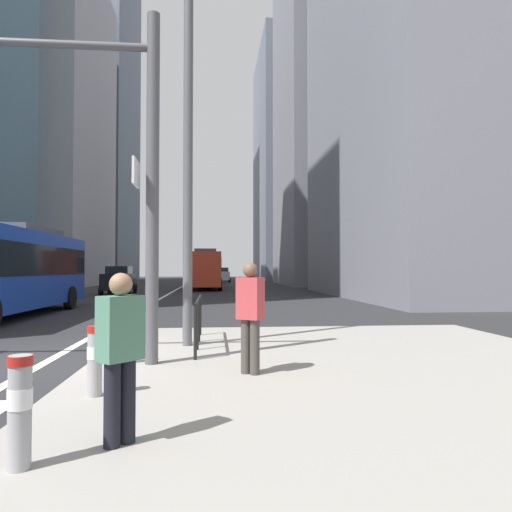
{
  "coord_description": "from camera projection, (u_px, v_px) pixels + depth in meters",
  "views": [
    {
      "loc": [
        3.12,
        -8.96,
        1.75
      ],
      "look_at": [
        7.44,
        38.9,
        3.08
      ],
      "focal_mm": 33.01,
      "sensor_mm": 36.0,
      "label": 1
    }
  ],
  "objects": [
    {
      "name": "pedestrian_railing",
      "position": [
        198.0,
        312.0,
        9.85
      ],
      "size": [
        0.06,
        3.19,
        0.98
      ],
      "color": "black",
      "rests_on": "median_island"
    },
    {
      "name": "office_tower_left_far",
      "position": [
        84.0,
        101.0,
        69.59
      ],
      "size": [
        13.56,
        18.26,
        53.2
      ],
      "primitive_type": "cube",
      "color": "slate",
      "rests_on": "ground"
    },
    {
      "name": "office_tower_right_far",
      "position": [
        298.0,
        166.0,
        77.71
      ],
      "size": [
        13.1,
        21.32,
        37.67
      ],
      "primitive_type": "cube",
      "color": "slate",
      "rests_on": "ground"
    },
    {
      "name": "bollard_front",
      "position": [
        20.0,
        406.0,
        3.77
      ],
      "size": [
        0.2,
        0.2,
        0.91
      ],
      "color": "#99999E",
      "rests_on": "median_island"
    },
    {
      "name": "lane_centre_line",
      "position": [
        175.0,
        290.0,
        38.45
      ],
      "size": [
        0.2,
        80.0,
        0.01
      ],
      "primitive_type": "cube",
      "color": "beige",
      "rests_on": "ground"
    },
    {
      "name": "ground_plane",
      "position": [
        162.0,
        298.0,
        28.5
      ],
      "size": [
        160.0,
        160.0,
        0.0
      ],
      "primitive_type": "plane",
      "color": "#28282B"
    },
    {
      "name": "median_island",
      "position": [
        352.0,
        366.0,
        8.09
      ],
      "size": [
        9.0,
        10.0,
        0.15
      ],
      "primitive_type": "cube",
      "color": "gray",
      "rests_on": "ground"
    },
    {
      "name": "office_tower_left_mid",
      "position": [
        31.0,
        126.0,
        49.24
      ],
      "size": [
        13.87,
        17.81,
        33.41
      ],
      "primitive_type": "cube",
      "color": "#9E9EA3",
      "rests_on": "ground"
    },
    {
      "name": "car_oncoming_mid",
      "position": [
        119.0,
        280.0,
        32.89
      ],
      "size": [
        2.09,
        4.2,
        1.94
      ],
      "color": "black",
      "rests_on": "ground"
    },
    {
      "name": "office_tower_right_mid",
      "position": [
        336.0,
        50.0,
        53.54
      ],
      "size": [
        12.57,
        16.01,
        53.38
      ],
      "primitive_type": "cube",
      "color": "gray",
      "rests_on": "ground"
    },
    {
      "name": "traffic_signal_gantry",
      "position": [
        3.0,
        124.0,
        7.81
      ],
      "size": [
        7.22,
        0.65,
        6.0
      ],
      "color": "#515156",
      "rests_on": "median_island"
    },
    {
      "name": "bollard_left",
      "position": [
        95.0,
        357.0,
        5.93
      ],
      "size": [
        0.2,
        0.2,
        0.88
      ],
      "color": "#99999E",
      "rests_on": "median_island"
    },
    {
      "name": "bollard_right",
      "position": [
        121.0,
        337.0,
        7.95
      ],
      "size": [
        0.2,
        0.2,
        0.82
      ],
      "color": "#99999E",
      "rests_on": "median_island"
    },
    {
      "name": "street_lamp_post",
      "position": [
        188.0,
        103.0,
        9.98
      ],
      "size": [
        5.5,
        0.32,
        8.0
      ],
      "color": "#56565B",
      "rests_on": "median_island"
    },
    {
      "name": "city_bus_blue_oncoming",
      "position": [
        4.0,
        267.0,
        16.73
      ],
      "size": [
        2.75,
        11.41,
        3.4
      ],
      "color": "#14389E",
      "rests_on": "ground"
    },
    {
      "name": "pedestrian_waiting",
      "position": [
        250.0,
        312.0,
        7.19
      ],
      "size": [
        0.45,
        0.42,
        1.7
      ],
      "color": "#423D38",
      "rests_on": "median_island"
    },
    {
      "name": "pedestrian_walking",
      "position": [
        120.0,
        350.0,
        4.3
      ],
      "size": [
        0.44,
        0.44,
        1.57
      ],
      "color": "black",
      "rests_on": "median_island"
    },
    {
      "name": "city_bus_red_receding",
      "position": [
        206.0,
        268.0,
        41.32
      ],
      "size": [
        2.71,
        11.32,
        3.4
      ],
      "color": "red",
      "rests_on": "ground"
    },
    {
      "name": "car_receding_near",
      "position": [
        222.0,
        275.0,
        62.49
      ],
      "size": [
        2.1,
        4.57,
        1.94
      ],
      "color": "silver",
      "rests_on": "ground"
    }
  ]
}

